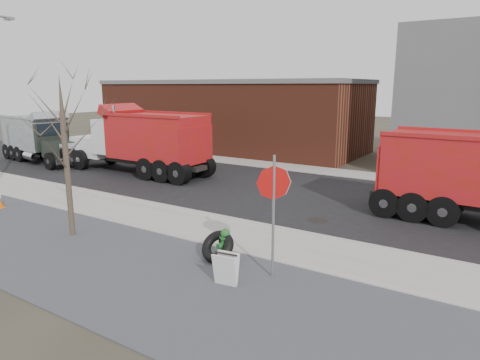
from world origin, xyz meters
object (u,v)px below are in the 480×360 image
Objects in this scene: dump_truck_grey at (40,136)px; fire_hydrant at (225,246)px; sandwich_board at (226,269)px; dump_truck_red_b at (141,140)px; truck_tire at (218,247)px; stop_sign at (274,197)px.

fire_hydrant is at bearing -11.82° from dump_truck_grey.
sandwich_board is (0.94, -1.33, 0.02)m from fire_hydrant.
dump_truck_grey is at bearing 4.62° from dump_truck_red_b.
truck_tire is 20.18m from dump_truck_grey.
truck_tire is at bearing -12.44° from dump_truck_grey.
dump_truck_grey is (-19.02, 6.80, 1.24)m from fire_hydrant.
fire_hydrant is at bearing 56.48° from truck_tire.
truck_tire is 0.31× the size of stop_sign.
stop_sign is at bearing 10.47° from fire_hydrant.
dump_truck_grey is (-20.69, 7.09, -0.47)m from stop_sign.
dump_truck_grey is (-19.96, 8.13, 1.21)m from sandwich_board.
dump_truck_red_b is (-10.62, 7.70, 1.49)m from truck_tire.
truck_tire is 0.11× the size of dump_truck_red_b.
stop_sign reaches higher than fire_hydrant.
dump_truck_grey is at bearing -179.19° from fire_hydrant.
stop_sign is (1.79, -0.11, 1.70)m from truck_tire.
dump_truck_grey is at bearing 150.28° from sandwich_board.
sandwich_board is (1.06, -1.14, 0.02)m from truck_tire.
dump_truck_grey reaches higher than stop_sign.
fire_hydrant reaches higher than sandwich_board.
stop_sign is at bearing 147.55° from dump_truck_red_b.
truck_tire is (-0.12, -0.19, 0.01)m from fire_hydrant.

